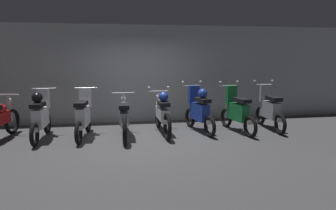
{
  "coord_description": "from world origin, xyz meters",
  "views": [
    {
      "loc": [
        -0.67,
        -6.8,
        1.98
      ],
      "look_at": [
        0.6,
        0.56,
        0.75
      ],
      "focal_mm": 32.74,
      "sensor_mm": 36.0,
      "label": 1
    }
  ],
  "objects_px": {
    "motorbike_slot_4": "(162,113)",
    "motorbike_slot_6": "(237,112)",
    "motorbike_slot_2": "(83,116)",
    "motorbike_slot_3": "(124,117)",
    "motorbike_slot_7": "(269,110)",
    "motorbike_slot_5": "(199,110)",
    "motorbike_slot_1": "(41,116)"
  },
  "relations": [
    {
      "from": "motorbike_slot_5",
      "to": "motorbike_slot_4",
      "type": "bearing_deg",
      "value": -179.58
    },
    {
      "from": "motorbike_slot_2",
      "to": "motorbike_slot_6",
      "type": "relative_size",
      "value": 1.01
    },
    {
      "from": "motorbike_slot_1",
      "to": "motorbike_slot_4",
      "type": "relative_size",
      "value": 0.86
    },
    {
      "from": "motorbike_slot_3",
      "to": "motorbike_slot_2",
      "type": "bearing_deg",
      "value": 172.58
    },
    {
      "from": "motorbike_slot_6",
      "to": "motorbike_slot_5",
      "type": "bearing_deg",
      "value": 169.64
    },
    {
      "from": "motorbike_slot_2",
      "to": "motorbike_slot_5",
      "type": "height_order",
      "value": "motorbike_slot_5"
    },
    {
      "from": "motorbike_slot_3",
      "to": "motorbike_slot_7",
      "type": "xyz_separation_m",
      "value": [
        3.86,
        0.16,
        0.04
      ]
    },
    {
      "from": "motorbike_slot_3",
      "to": "motorbike_slot_7",
      "type": "height_order",
      "value": "motorbike_slot_7"
    },
    {
      "from": "motorbike_slot_5",
      "to": "motorbike_slot_7",
      "type": "bearing_deg",
      "value": -1.25
    },
    {
      "from": "motorbike_slot_5",
      "to": "motorbike_slot_7",
      "type": "height_order",
      "value": "same"
    },
    {
      "from": "motorbike_slot_2",
      "to": "motorbike_slot_7",
      "type": "xyz_separation_m",
      "value": [
        4.82,
        0.04,
        0.0
      ]
    },
    {
      "from": "motorbike_slot_3",
      "to": "motorbike_slot_6",
      "type": "height_order",
      "value": "motorbike_slot_6"
    },
    {
      "from": "motorbike_slot_1",
      "to": "motorbike_slot_3",
      "type": "bearing_deg",
      "value": -3.4
    },
    {
      "from": "motorbike_slot_2",
      "to": "motorbike_slot_3",
      "type": "distance_m",
      "value": 0.97
    },
    {
      "from": "motorbike_slot_4",
      "to": "motorbike_slot_6",
      "type": "distance_m",
      "value": 1.93
    },
    {
      "from": "motorbike_slot_5",
      "to": "motorbike_slot_6",
      "type": "relative_size",
      "value": 1.0
    },
    {
      "from": "motorbike_slot_3",
      "to": "motorbike_slot_6",
      "type": "bearing_deg",
      "value": 0.57
    },
    {
      "from": "motorbike_slot_6",
      "to": "motorbike_slot_4",
      "type": "bearing_deg",
      "value": 174.98
    },
    {
      "from": "motorbike_slot_4",
      "to": "motorbike_slot_5",
      "type": "relative_size",
      "value": 1.17
    },
    {
      "from": "motorbike_slot_1",
      "to": "motorbike_slot_4",
      "type": "height_order",
      "value": "motorbike_slot_1"
    },
    {
      "from": "motorbike_slot_5",
      "to": "motorbike_slot_7",
      "type": "distance_m",
      "value": 1.94
    },
    {
      "from": "motorbike_slot_1",
      "to": "motorbike_slot_7",
      "type": "relative_size",
      "value": 1.0
    },
    {
      "from": "motorbike_slot_3",
      "to": "motorbike_slot_4",
      "type": "xyz_separation_m",
      "value": [
        0.96,
        0.2,
        0.04
      ]
    },
    {
      "from": "motorbike_slot_7",
      "to": "motorbike_slot_2",
      "type": "bearing_deg",
      "value": -179.56
    },
    {
      "from": "motorbike_slot_7",
      "to": "motorbike_slot_4",
      "type": "bearing_deg",
      "value": 179.3
    },
    {
      "from": "motorbike_slot_3",
      "to": "motorbike_slot_5",
      "type": "height_order",
      "value": "motorbike_slot_5"
    },
    {
      "from": "motorbike_slot_3",
      "to": "motorbike_slot_6",
      "type": "relative_size",
      "value": 1.17
    },
    {
      "from": "motorbike_slot_6",
      "to": "motorbike_slot_7",
      "type": "bearing_deg",
      "value": 7.82
    },
    {
      "from": "motorbike_slot_2",
      "to": "motorbike_slot_4",
      "type": "xyz_separation_m",
      "value": [
        1.93,
        0.07,
        0.0
      ]
    },
    {
      "from": "motorbike_slot_2",
      "to": "motorbike_slot_6",
      "type": "height_order",
      "value": "motorbike_slot_6"
    },
    {
      "from": "motorbike_slot_4",
      "to": "motorbike_slot_7",
      "type": "bearing_deg",
      "value": -0.7
    },
    {
      "from": "motorbike_slot_4",
      "to": "motorbike_slot_6",
      "type": "xyz_separation_m",
      "value": [
        1.92,
        -0.17,
        -0.0
      ]
    }
  ]
}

